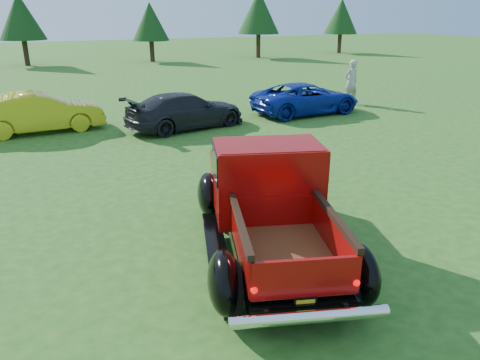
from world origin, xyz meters
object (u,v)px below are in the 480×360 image
(spectator, at_px, (351,82))
(show_car_grey, at_px, (186,111))
(tree_mid_right, at_px, (150,22))
(show_car_blue, at_px, (306,98))
(tree_mid_left, at_px, (20,16))
(tree_east, at_px, (259,12))
(pickup_truck, at_px, (267,198))
(tree_far_east, at_px, (341,17))
(show_car_yellow, at_px, (40,112))

(spectator, bearing_deg, show_car_grey, 5.22)
(tree_mid_right, distance_m, show_car_blue, 21.86)
(tree_mid_left, xyz_separation_m, show_car_blue, (9.50, -22.72, -2.79))
(tree_east, bearing_deg, pickup_truck, -116.22)
(spectator, bearing_deg, tree_mid_right, -85.17)
(show_car_blue, bearing_deg, tree_mid_right, -1.71)
(tree_mid_left, relative_size, pickup_truck, 0.97)
(tree_east, bearing_deg, show_car_blue, -111.83)
(tree_mid_left, relative_size, spectator, 2.70)
(tree_far_east, distance_m, pickup_truck, 39.38)
(tree_east, bearing_deg, show_car_grey, -122.01)
(tree_east, xyz_separation_m, spectator, (-5.69, -20.29, -2.73))
(show_car_yellow, relative_size, spectator, 2.14)
(tree_mid_right, relative_size, tree_far_east, 0.92)
(show_car_blue, distance_m, spectator, 2.98)
(tree_mid_right, xyz_separation_m, tree_far_east, (18.00, 0.50, 0.27))
(pickup_truck, bearing_deg, show_car_blue, 71.74)
(show_car_grey, distance_m, show_car_blue, 5.01)
(show_car_blue, bearing_deg, show_car_yellow, 80.47)
(pickup_truck, height_order, show_car_blue, pickup_truck)
(tree_mid_right, bearing_deg, show_car_blue, -88.68)
(tree_mid_left, xyz_separation_m, tree_mid_right, (9.00, -1.00, -0.41))
(pickup_truck, bearing_deg, spectator, 64.32)
(pickup_truck, height_order, show_car_grey, pickup_truck)
(tree_east, distance_m, pickup_truck, 33.80)
(tree_far_east, bearing_deg, show_car_grey, -134.88)
(tree_east, bearing_deg, tree_mid_left, 175.24)
(pickup_truck, relative_size, show_car_yellow, 1.29)
(tree_mid_right, distance_m, spectator, 21.15)
(pickup_truck, bearing_deg, show_car_yellow, 124.39)
(tree_east, xyz_separation_m, show_car_blue, (-8.50, -21.22, -3.06))
(tree_mid_right, height_order, pickup_truck, tree_mid_right)
(tree_far_east, distance_m, spectator, 25.97)
(show_car_blue, height_order, spectator, spectator)
(tree_east, relative_size, spectator, 2.92)
(tree_mid_left, height_order, spectator, tree_mid_left)
(tree_east, height_order, show_car_grey, tree_east)
(tree_mid_left, xyz_separation_m, tree_east, (18.00, -1.50, 0.27))
(show_car_blue, bearing_deg, spectator, -74.59)
(tree_east, height_order, spectator, tree_east)
(tree_east, xyz_separation_m, pickup_truck, (-14.88, -30.22, -2.80))
(tree_mid_right, distance_m, pickup_truck, 31.35)
(tree_mid_left, distance_m, pickup_truck, 31.97)
(tree_mid_left, distance_m, tree_east, 18.06)
(spectator, bearing_deg, pickup_truck, 43.01)
(tree_far_east, bearing_deg, tree_mid_left, 178.94)
(pickup_truck, relative_size, show_car_grey, 1.24)
(tree_mid_left, relative_size, show_car_blue, 1.17)
(show_car_grey, distance_m, spectator, 7.91)
(tree_mid_left, relative_size, show_car_grey, 1.21)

